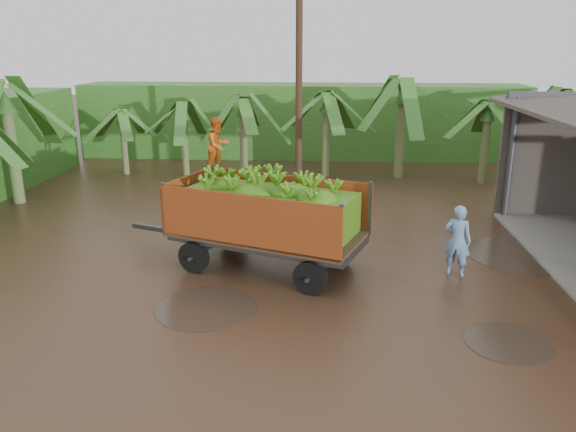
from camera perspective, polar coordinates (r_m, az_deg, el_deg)
The scene contains 6 objects.
ground at distance 13.87m, azimuth 6.41°, elevation -6.59°, with size 100.00×100.00×0.00m, color black.
hedge_north at distance 28.97m, azimuth 1.35°, elevation 9.69°, with size 22.00×3.00×3.60m, color #2D661E.
banana_trailer at distance 14.12m, azimuth -2.21°, elevation 0.20°, with size 6.67×3.83×3.72m.
man_blue at distance 14.44m, azimuth 16.83°, elevation -2.40°, with size 0.66×0.43×1.81m, color #6A8FC2.
utility_pole at distance 20.23m, azimuth 1.12°, elevation 13.63°, with size 1.20×0.24×8.53m.
banana_plants at distance 20.29m, azimuth -8.46°, elevation 6.65°, with size 24.17×19.95×4.42m.
Camera 1 is at (-0.64, -12.69, 5.56)m, focal length 35.00 mm.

